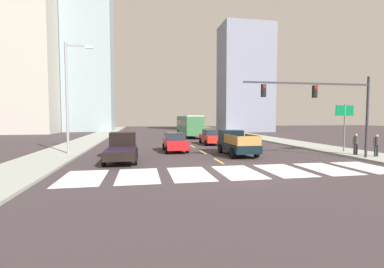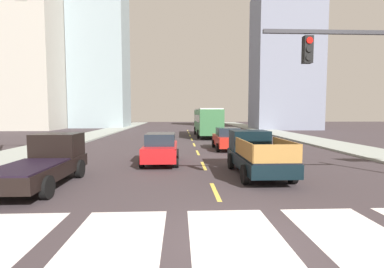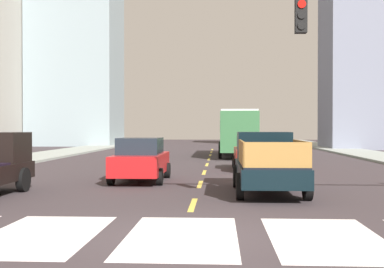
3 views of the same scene
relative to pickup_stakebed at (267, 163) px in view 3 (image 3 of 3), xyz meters
name	(u,v)px [view 3 (image 3 of 3)]	position (x,y,z in m)	size (l,w,h in m)	color
ground_plane	(182,236)	(-2.30, -7.00, -0.94)	(160.00, 160.00, 0.00)	#3A3134
crosswalk_stripe_2	(42,234)	(-5.06, -7.00, -0.93)	(2.15, 3.97, 0.01)	silver
crosswalk_stripe_3	(182,236)	(-2.30, -7.00, -0.93)	(2.15, 3.97, 0.01)	silver
crosswalk_stripe_4	(326,238)	(0.46, -7.00, -0.93)	(2.15, 3.97, 0.01)	silver
lane_dash_0	(193,205)	(-2.30, -3.00, -0.93)	(0.16, 2.40, 0.01)	#E2C146
lane_dash_1	(200,184)	(-2.30, 2.00, -0.93)	(0.16, 2.40, 0.01)	#E2C146
lane_dash_2	(204,172)	(-2.30, 7.00, -0.93)	(0.16, 2.40, 0.01)	#E2C146
lane_dash_3	(207,165)	(-2.30, 12.00, -0.93)	(0.16, 2.40, 0.01)	#E2C146
lane_dash_4	(209,159)	(-2.30, 17.00, -0.93)	(0.16, 2.40, 0.01)	#E2C146
lane_dash_5	(210,155)	(-2.30, 22.00, -0.93)	(0.16, 2.40, 0.01)	#E2C146
lane_dash_6	(211,152)	(-2.30, 27.00, -0.93)	(0.16, 2.40, 0.01)	#E2C146
lane_dash_7	(212,150)	(-2.30, 32.00, -0.93)	(0.16, 2.40, 0.01)	#E2C146
pickup_stakebed	(267,163)	(0.00, 0.00, 0.00)	(2.18, 5.20, 1.96)	black
city_bus	(237,130)	(-0.30, 20.73, 1.02)	(2.72, 10.80, 3.32)	#356C3F
sedan_far	(141,160)	(-4.67, 2.89, -0.08)	(2.02, 4.40, 1.72)	red
sedan_near_left	(253,153)	(0.10, 8.61, -0.08)	(2.02, 4.40, 1.72)	red
block_mid_left	(379,37)	(14.42, 34.95, 10.36)	(10.75, 7.32, 22.59)	gray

